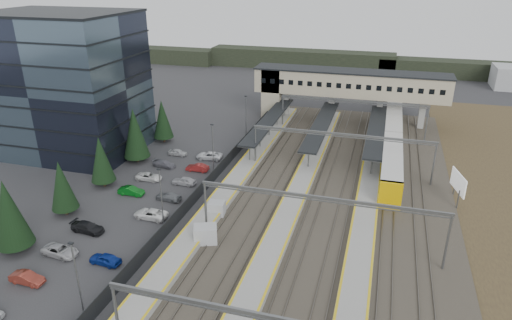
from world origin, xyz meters
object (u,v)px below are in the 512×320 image
(relay_cabin_near, at_px, (205,235))
(relay_cabin_far, at_px, (217,209))
(office_building, at_px, (65,84))
(train, at_px, (393,124))
(footbridge, at_px, (336,85))
(billboard, at_px, (458,183))

(relay_cabin_near, distance_m, relay_cabin_far, 6.76)
(relay_cabin_near, bearing_deg, office_building, 147.35)
(train, bearing_deg, relay_cabin_far, -119.20)
(footbridge, bearing_deg, office_building, -145.53)
(relay_cabin_near, distance_m, train, 51.16)
(footbridge, bearing_deg, relay_cabin_far, -102.35)
(footbridge, bearing_deg, relay_cabin_near, -99.66)
(footbridge, bearing_deg, billboard, -56.67)
(billboard, bearing_deg, footbridge, 123.33)
(relay_cabin_near, height_order, relay_cabin_far, relay_cabin_near)
(office_building, distance_m, footbridge, 53.18)
(billboard, bearing_deg, relay_cabin_near, -146.76)
(footbridge, xyz_separation_m, train, (12.30, -5.75, -5.71))
(relay_cabin_far, distance_m, footbridge, 47.22)
(relay_cabin_far, bearing_deg, train, 60.80)
(office_building, relative_size, relay_cabin_far, 10.20)
(office_building, bearing_deg, train, 23.42)
(relay_cabin_far, xyz_separation_m, billboard, (31.34, 13.15, 1.93))
(relay_cabin_far, bearing_deg, billboard, 22.77)
(office_building, bearing_deg, relay_cabin_near, -32.65)
(office_building, relative_size, relay_cabin_near, 7.32)
(train, distance_m, billboard, 28.22)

